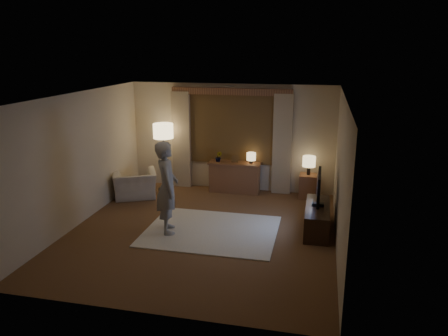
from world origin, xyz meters
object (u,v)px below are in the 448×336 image
(tv_stand, at_px, (317,218))
(armchair, at_px, (135,184))
(sideboard, at_px, (235,178))
(side_table, at_px, (308,186))
(person, at_px, (167,187))

(tv_stand, bearing_deg, armchair, 166.18)
(sideboard, height_order, tv_stand, sideboard)
(armchair, xyz_separation_m, tv_stand, (4.23, -1.04, -0.07))
(side_table, xyz_separation_m, tv_stand, (0.25, -1.91, -0.03))
(sideboard, bearing_deg, tv_stand, -44.28)
(side_table, bearing_deg, armchair, -167.61)
(tv_stand, bearing_deg, side_table, 97.50)
(sideboard, relative_size, tv_stand, 0.86)
(sideboard, distance_m, person, 2.83)
(sideboard, xyz_separation_m, side_table, (1.76, -0.05, -0.07))
(sideboard, distance_m, armchair, 2.40)
(sideboard, distance_m, tv_stand, 2.81)
(armchair, distance_m, tv_stand, 4.35)
(armchair, distance_m, person, 2.34)
(sideboard, bearing_deg, armchair, -157.35)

